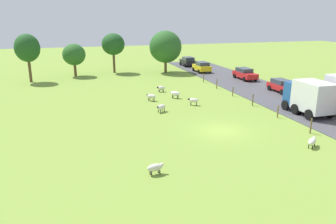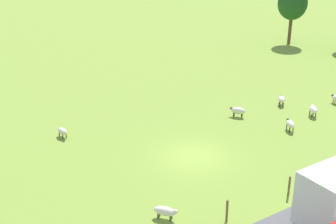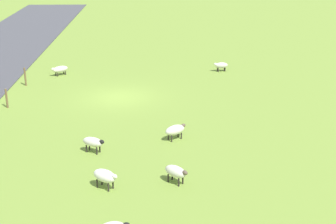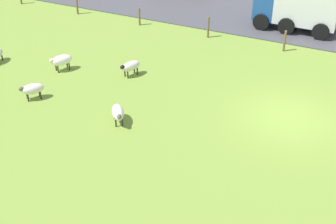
% 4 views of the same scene
% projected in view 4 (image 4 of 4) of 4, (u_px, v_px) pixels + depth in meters
% --- Properties ---
extents(ground_plane, '(160.00, 160.00, 0.00)m').
position_uv_depth(ground_plane, '(288.00, 118.00, 22.02)').
color(ground_plane, olive).
extents(road_strip, '(8.00, 80.00, 0.06)m').
position_uv_depth(road_strip, '(330.00, 23.00, 30.76)').
color(road_strip, '#47474C').
rests_on(road_strip, ground_plane).
extents(sheep_1, '(1.10, 1.06, 0.77)m').
position_uv_depth(sheep_1, '(32.00, 89.00, 23.10)').
color(sheep_1, silver).
rests_on(sheep_1, ground_plane).
extents(sheep_4, '(1.20, 1.05, 0.83)m').
position_uv_depth(sheep_4, '(62.00, 60.00, 25.43)').
color(sheep_4, white).
rests_on(sheep_4, ground_plane).
extents(sheep_5, '(1.18, 0.88, 0.76)m').
position_uv_depth(sheep_5, '(131.00, 66.00, 24.97)').
color(sheep_5, silver).
rests_on(sheep_5, ground_plane).
extents(sheep_6, '(1.20, 1.05, 0.76)m').
position_uv_depth(sheep_6, '(118.00, 112.00, 21.47)').
color(sheep_6, silver).
rests_on(sheep_6, ground_plane).
extents(fence_post_1, '(0.12, 0.12, 1.18)m').
position_uv_depth(fence_post_1, '(285.00, 41.00, 27.28)').
color(fence_post_1, brown).
rests_on(fence_post_1, ground_plane).
extents(fence_post_2, '(0.12, 0.12, 1.26)m').
position_uv_depth(fence_post_2, '(208.00, 27.00, 28.75)').
color(fence_post_2, brown).
rests_on(fence_post_2, ground_plane).
extents(fence_post_3, '(0.12, 0.12, 1.08)m').
position_uv_depth(fence_post_3, '(139.00, 17.00, 30.28)').
color(fence_post_3, brown).
rests_on(fence_post_3, ground_plane).
extents(fence_post_4, '(0.12, 0.12, 1.29)m').
position_uv_depth(fence_post_4, '(77.00, 4.00, 31.72)').
color(fence_post_4, brown).
rests_on(fence_post_4, ground_plane).
extents(truck_1, '(2.60, 4.73, 3.19)m').
position_uv_depth(truck_1, '(300.00, 0.00, 29.21)').
color(truck_1, '#1E4C99').
rests_on(truck_1, road_strip).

